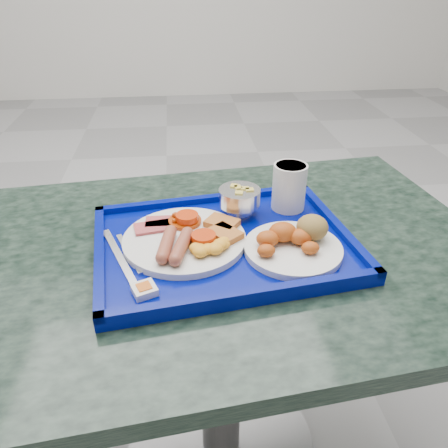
% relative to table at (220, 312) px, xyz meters
% --- Properties ---
extents(floor, '(6.00, 6.00, 0.00)m').
position_rel_table_xyz_m(floor, '(-0.16, 0.91, -0.52)').
color(floor, gray).
rests_on(floor, ground).
extents(table, '(1.18, 0.85, 0.70)m').
position_rel_table_xyz_m(table, '(0.00, 0.00, 0.00)').
color(table, slate).
rests_on(table, floor).
extents(tray, '(0.54, 0.43, 0.03)m').
position_rel_table_xyz_m(tray, '(0.01, -0.01, 0.19)').
color(tray, '#020D7D').
rests_on(tray, table).
extents(main_plate, '(0.24, 0.24, 0.04)m').
position_rel_table_xyz_m(main_plate, '(-0.06, -0.01, 0.21)').
color(main_plate, silver).
rests_on(main_plate, tray).
extents(bread_plate, '(0.19, 0.19, 0.06)m').
position_rel_table_xyz_m(bread_plate, '(0.14, -0.06, 0.22)').
color(bread_plate, silver).
rests_on(bread_plate, tray).
extents(fruit_bowl, '(0.09, 0.09, 0.06)m').
position_rel_table_xyz_m(fruit_bowl, '(0.05, 0.09, 0.24)').
color(fruit_bowl, silver).
rests_on(fruit_bowl, tray).
extents(juice_cup, '(0.07, 0.07, 0.10)m').
position_rel_table_xyz_m(juice_cup, '(0.17, 0.11, 0.25)').
color(juice_cup, silver).
rests_on(juice_cup, tray).
extents(spoon, '(0.09, 0.18, 0.01)m').
position_rel_table_xyz_m(spoon, '(-0.15, 0.03, 0.20)').
color(spoon, silver).
rests_on(spoon, tray).
extents(knife, '(0.08, 0.19, 0.00)m').
position_rel_table_xyz_m(knife, '(-0.20, -0.04, 0.20)').
color(knife, silver).
rests_on(knife, tray).
extents(jam_packet, '(0.05, 0.05, 0.02)m').
position_rel_table_xyz_m(jam_packet, '(-0.14, -0.15, 0.20)').
color(jam_packet, silver).
rests_on(jam_packet, tray).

